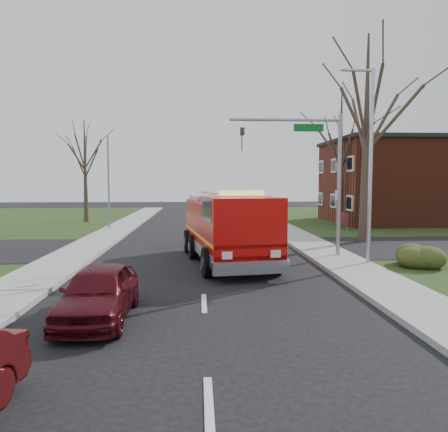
{
  "coord_description": "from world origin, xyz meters",
  "views": [
    {
      "loc": [
        -0.15,
        -18.83,
        3.65
      ],
      "look_at": [
        1.07,
        1.93,
        2.0
      ],
      "focal_mm": 35.0,
      "sensor_mm": 36.0,
      "label": 1
    }
  ],
  "objects": [
    {
      "name": "utility_pole_far",
      "position": [
        -6.8,
        14.0,
        3.5
      ],
      "size": [
        0.14,
        0.14,
        7.0
      ],
      "primitive_type": "cylinder",
      "color": "gray",
      "rests_on": "ground"
    },
    {
      "name": "bare_tree_left",
      "position": [
        -10.0,
        20.0,
        5.56
      ],
      "size": [
        4.5,
        4.5,
        9.0
      ],
      "color": "#3B2B23",
      "rests_on": "ground"
    },
    {
      "name": "sidewalk_left",
      "position": [
        -6.2,
        0.0,
        0.07
      ],
      "size": [
        2.4,
        80.0,
        0.15
      ],
      "primitive_type": "cube",
      "color": "gray",
      "rests_on": "ground"
    },
    {
      "name": "bare_tree_far",
      "position": [
        11.0,
        15.0,
        6.49
      ],
      "size": [
        5.25,
        5.25,
        10.5
      ],
      "color": "#3B2B23",
      "rests_on": "ground"
    },
    {
      "name": "hedge_corner",
      "position": [
        9.0,
        -1.0,
        0.58
      ],
      "size": [
        2.8,
        2.0,
        0.9
      ],
      "primitive_type": "ellipsoid",
      "color": "#2B3915",
      "rests_on": "lawn_right"
    },
    {
      "name": "bare_tree_near",
      "position": [
        9.5,
        6.0,
        7.41
      ],
      "size": [
        6.0,
        6.0,
        12.0
      ],
      "color": "#3B2B23",
      "rests_on": "ground"
    },
    {
      "name": "ground",
      "position": [
        0.0,
        0.0,
        0.0
      ],
      "size": [
        120.0,
        120.0,
        0.0
      ],
      "primitive_type": "plane",
      "color": "black",
      "rests_on": "ground"
    },
    {
      "name": "parked_car_maroon",
      "position": [
        -2.8,
        -7.35,
        0.72
      ],
      "size": [
        1.73,
        4.26,
        1.45
      ],
      "primitive_type": "imported",
      "rotation": [
        0.0,
        0.0,
        -0.01
      ],
      "color": "#480B13",
      "rests_on": "ground"
    },
    {
      "name": "traffic_signal_mast",
      "position": [
        5.21,
        1.5,
        4.71
      ],
      "size": [
        5.29,
        0.18,
        6.8
      ],
      "color": "gray",
      "rests_on": "ground"
    },
    {
      "name": "fire_engine",
      "position": [
        1.15,
        0.41,
        1.5
      ],
      "size": [
        4.1,
        8.52,
        3.3
      ],
      "rotation": [
        0.0,
        0.0,
        0.14
      ],
      "color": "#BC0908",
      "rests_on": "ground"
    },
    {
      "name": "sidewalk_right",
      "position": [
        6.2,
        0.0,
        0.07
      ],
      "size": [
        2.4,
        80.0,
        0.15
      ],
      "primitive_type": "cube",
      "color": "gray",
      "rests_on": "ground"
    },
    {
      "name": "streetlight_pole",
      "position": [
        7.14,
        -0.5,
        4.55
      ],
      "size": [
        1.48,
        0.16,
        8.4
      ],
      "color": "#B7BABF",
      "rests_on": "ground"
    },
    {
      "name": "brick_building",
      "position": [
        19.0,
        18.0,
        3.66
      ],
      "size": [
        15.4,
        10.4,
        7.25
      ],
      "color": "maroon",
      "rests_on": "ground"
    },
    {
      "name": "health_center_sign",
      "position": [
        10.5,
        12.5,
        0.88
      ],
      "size": [
        0.12,
        2.0,
        1.4
      ],
      "color": "#4F121A",
      "rests_on": "ground"
    }
  ]
}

